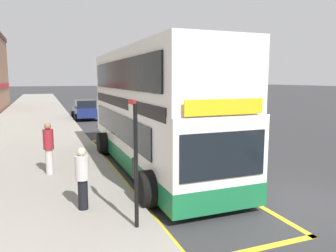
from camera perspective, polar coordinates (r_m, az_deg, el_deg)
The scene contains 10 objects.
ground_plane at distance 39.18m, azimuth -11.93°, elevation 3.16°, with size 260.00×260.00×0.00m, color #333335.
pavement_near at distance 38.67m, azimuth -22.23°, elevation 2.77°, with size 6.00×76.00×0.14m, color gray.
double_decker_bus at distance 12.11m, azimuth -2.64°, elevation 2.16°, with size 3.26×10.19×4.40m.
bus_bay_markings at distance 12.40m, azimuth -2.55°, elevation -7.38°, with size 3.03×12.88×0.01m.
bus_stop_sign at distance 7.00m, azimuth -5.85°, elevation -4.88°, with size 0.09×0.51×2.77m.
parked_car_white_behind at distance 31.04m, azimuth -0.23°, elevation 3.53°, with size 2.09×4.20×1.62m.
parked_car_navy_distant at distance 36.79m, azimuth -6.96°, elevation 4.21°, with size 2.09×4.20×1.62m.
parked_car_navy_ahead at distance 28.17m, azimuth -14.34°, elevation 2.80°, with size 2.09×4.20×1.62m.
pedestrian_waiting_near_sign at distance 11.67m, azimuth -20.24°, elevation -3.34°, with size 0.34×0.34×1.76m.
pedestrian_further_back at distance 8.32m, azimuth -14.82°, elevation -8.54°, with size 0.34×0.34×1.56m.
Camera 1 is at (-6.29, -6.52, 3.34)m, focal length 34.68 mm.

